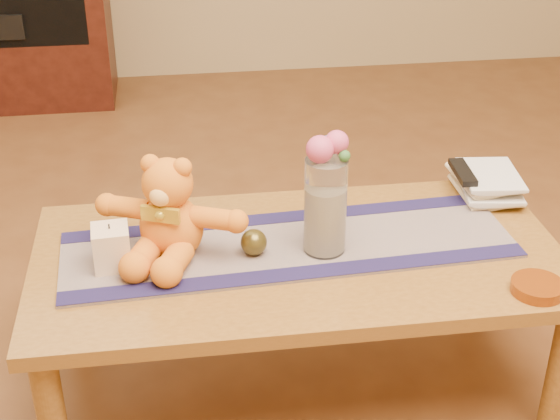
{
  "coord_description": "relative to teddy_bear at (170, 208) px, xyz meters",
  "views": [
    {
      "loc": [
        -0.31,
        -1.81,
        1.58
      ],
      "look_at": [
        -0.05,
        0.0,
        0.58
      ],
      "focal_mm": 52.31,
      "sensor_mm": 36.0,
      "label": 1
    }
  ],
  "objects": [
    {
      "name": "pillar_candle",
      "position": [
        -0.15,
        -0.05,
        -0.07
      ],
      "size": [
        0.1,
        0.1,
        0.11
      ],
      "primitive_type": "cube",
      "rotation": [
        0.0,
        0.0,
        0.08
      ],
      "color": "beige",
      "rests_on": "persian_runner"
    },
    {
      "name": "book_top",
      "position": [
        0.86,
        0.2,
        -0.07
      ],
      "size": [
        0.19,
        0.24,
        0.02
      ],
      "primitive_type": "imported",
      "rotation": [
        0.0,
        0.0,
        -0.11
      ],
      "color": "beige",
      "rests_on": "book_upper"
    },
    {
      "name": "potpourri_fill",
      "position": [
        0.39,
        -0.05,
        -0.04
      ],
      "size": [
        0.09,
        0.09,
        0.18
      ],
      "primitive_type": "cylinder",
      "color": "beige",
      "rests_on": "glass_vase"
    },
    {
      "name": "bronze_ball",
      "position": [
        0.21,
        -0.04,
        -0.09
      ],
      "size": [
        0.08,
        0.08,
        0.07
      ],
      "primitive_type": "sphere",
      "rotation": [
        0.0,
        0.0,
        0.09
      ],
      "color": "#463D17",
      "rests_on": "persian_runner"
    },
    {
      "name": "tv_remote",
      "position": [
        0.85,
        0.19,
        -0.05
      ],
      "size": [
        0.05,
        0.16,
        0.02
      ],
      "primitive_type": "cube",
      "rotation": [
        0.0,
        0.0,
        -0.06
      ],
      "color": "black",
      "rests_on": "book_top"
    },
    {
      "name": "rose_right",
      "position": [
        0.42,
        -0.04,
        0.18
      ],
      "size": [
        0.06,
        0.06,
        0.06
      ],
      "primitive_type": "sphere",
      "color": "#C1446E",
      "rests_on": "glass_vase"
    },
    {
      "name": "candle_wick",
      "position": [
        -0.15,
        -0.05,
        -0.01
      ],
      "size": [
        0.0,
        0.0,
        0.01
      ],
      "primitive_type": "cylinder",
      "rotation": [
        0.0,
        0.0,
        0.08
      ],
      "color": "black",
      "rests_on": "pillar_candle"
    },
    {
      "name": "runner_border_near",
      "position": [
        0.32,
        -0.15,
        -0.13
      ],
      "size": [
        1.2,
        0.12,
        0.0
      ],
      "primitive_type": "cube",
      "rotation": [
        0.0,
        0.0,
        0.05
      ],
      "color": "#19153F",
      "rests_on": "persian_runner"
    },
    {
      "name": "book_lower",
      "position": [
        0.86,
        0.2,
        -0.11
      ],
      "size": [
        0.2,
        0.25,
        0.02
      ],
      "primitive_type": "imported",
      "rotation": [
        0.0,
        0.0,
        -0.15
      ],
      "color": "beige",
      "rests_on": "book_bottom"
    },
    {
      "name": "table_leg_br",
      "position": [
        0.97,
        0.25,
        -0.38
      ],
      "size": [
        0.07,
        0.07,
        0.41
      ],
      "primitive_type": "cylinder",
      "color": "brown",
      "rests_on": "floor"
    },
    {
      "name": "coffee_table_top",
      "position": [
        0.33,
        -0.04,
        -0.16
      ],
      "size": [
        1.4,
        0.7,
        0.04
      ],
      "primitive_type": "cube",
      "color": "brown",
      "rests_on": "floor"
    },
    {
      "name": "teddy_bear",
      "position": [
        0.0,
        0.0,
        0.0
      ],
      "size": [
        0.47,
        0.44,
        0.26
      ],
      "primitive_type": null,
      "rotation": [
        0.0,
        0.0,
        -0.39
      ],
      "color": "orange",
      "rests_on": "persian_runner"
    },
    {
      "name": "blue_flower_back",
      "position": [
        0.4,
        -0.01,
        0.16
      ],
      "size": [
        0.04,
        0.04,
        0.04
      ],
      "primitive_type": "sphere",
      "color": "#48579C",
      "rests_on": "glass_vase"
    },
    {
      "name": "blue_flower_side",
      "position": [
        0.36,
        -0.03,
        0.15
      ],
      "size": [
        0.04,
        0.04,
        0.04
      ],
      "primitive_type": "sphere",
      "color": "#48579C",
      "rests_on": "glass_vase"
    },
    {
      "name": "runner_border_far",
      "position": [
        0.3,
        0.14,
        -0.13
      ],
      "size": [
        1.2,
        0.12,
        0.0
      ],
      "primitive_type": "cube",
      "rotation": [
        0.0,
        0.0,
        0.05
      ],
      "color": "#19153F",
      "rests_on": "persian_runner"
    },
    {
      "name": "floor",
      "position": [
        0.33,
        -0.04,
        -0.59
      ],
      "size": [
        5.5,
        5.5,
        0.0
      ],
      "primitive_type": "plane",
      "color": "brown",
      "rests_on": "ground"
    },
    {
      "name": "rose_left",
      "position": [
        0.37,
        -0.06,
        0.17
      ],
      "size": [
        0.07,
        0.07,
        0.07
      ],
      "primitive_type": "sphere",
      "color": "#C1446E",
      "rests_on": "glass_vase"
    },
    {
      "name": "persian_runner",
      "position": [
        0.31,
        -0.01,
        -0.13
      ],
      "size": [
        1.22,
        0.41,
        0.01
      ],
      "primitive_type": "cube",
      "rotation": [
        0.0,
        0.0,
        0.05
      ],
      "color": "#181B45",
      "rests_on": "coffee_table_top"
    },
    {
      "name": "book_upper",
      "position": [
        0.85,
        0.21,
        -0.09
      ],
      "size": [
        0.18,
        0.23,
        0.02
      ],
      "primitive_type": "imported",
      "rotation": [
        0.0,
        0.0,
        0.04
      ],
      "color": "beige",
      "rests_on": "book_lower"
    },
    {
      "name": "leaf_sprig",
      "position": [
        0.43,
        -0.07,
        0.15
      ],
      "size": [
        0.03,
        0.03,
        0.03
      ],
      "primitive_type": "sphere",
      "color": "#33662D",
      "rests_on": "glass_vase"
    },
    {
      "name": "book_bottom",
      "position": [
        0.85,
        0.2,
        -0.13
      ],
      "size": [
        0.17,
        0.22,
        0.02
      ],
      "primitive_type": "imported",
      "rotation": [
        0.0,
        0.0,
        -0.01
      ],
      "color": "beige",
      "rests_on": "coffee_table_top"
    },
    {
      "name": "table_leg_fr",
      "position": [
        0.97,
        -0.33,
        -0.38
      ],
      "size": [
        0.07,
        0.07,
        0.41
      ],
      "primitive_type": "cylinder",
      "color": "brown",
      "rests_on": "floor"
    },
    {
      "name": "table_leg_bl",
      "position": [
        -0.31,
        0.25,
        -0.38
      ],
      "size": [
        0.07,
        0.07,
        0.41
      ],
      "primitive_type": "cylinder",
      "color": "brown",
      "rests_on": "floor"
    },
    {
      "name": "amber_dish",
      "position": [
        0.87,
        -0.31,
        -0.12
      ],
      "size": [
        0.15,
        0.15,
        0.03
      ],
      "primitive_type": "cylinder",
      "rotation": [
        0.0,
        0.0,
        0.19
      ],
      "color": "#BF5914",
      "rests_on": "coffee_table_top"
    },
    {
      "name": "glass_vase",
      "position": [
        0.39,
        -0.05,
        0.0
      ],
      "size": [
        0.11,
        0.11,
        0.26
      ],
      "primitive_type": "cylinder",
      "color": "silver",
      "rests_on": "persian_runner"
    }
  ]
}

